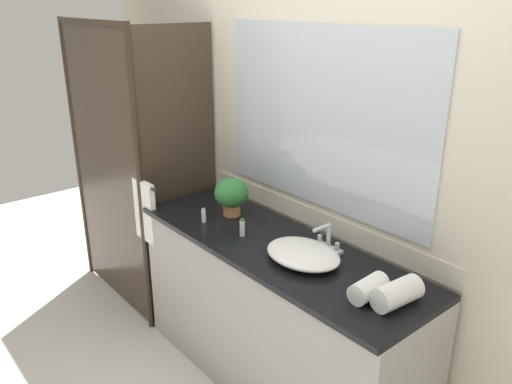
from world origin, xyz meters
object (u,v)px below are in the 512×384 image
soap_dish (225,198)px  rolled_towel_middle (369,288)px  potted_plant (232,194)px  rolled_towel_near_edge (397,293)px  amenity_bottle_lotion (242,228)px  faucet (327,241)px  amenity_bottle_body_wash (204,216)px  sink_basin (303,254)px

soap_dish → rolled_towel_middle: (1.33, -0.22, 0.03)m
potted_plant → rolled_towel_near_edge: bearing=-2.7°
amenity_bottle_lotion → rolled_towel_middle: 0.84m
rolled_towel_middle → faucet: bearing=154.6°
faucet → rolled_towel_middle: size_ratio=0.92×
potted_plant → rolled_towel_middle: size_ratio=1.24×
faucet → soap_dish: 0.90m
rolled_towel_middle → amenity_bottle_body_wash: bearing=-175.7°
sink_basin → rolled_towel_middle: bearing=-3.8°
potted_plant → rolled_towel_near_edge: size_ratio=1.03×
sink_basin → amenity_bottle_body_wash: amenity_bottle_body_wash is taller
potted_plant → rolled_towel_middle: potted_plant is taller
faucet → rolled_towel_middle: (0.43, -0.20, -0.00)m
sink_basin → amenity_bottle_lotion: 0.41m
amenity_bottle_body_wash → amenity_bottle_lotion: bearing=11.0°
soap_dish → rolled_towel_near_edge: (1.44, -0.17, 0.04)m
rolled_towel_near_edge → rolled_towel_middle: rolled_towel_near_edge is taller
rolled_towel_near_edge → potted_plant: bearing=177.3°
sink_basin → rolled_towel_middle: (0.43, -0.03, 0.01)m
amenity_bottle_lotion → rolled_towel_middle: amenity_bottle_lotion is taller
sink_basin → amenity_bottle_lotion: bearing=-172.2°
potted_plant → soap_dish: size_ratio=2.30×
soap_dish → amenity_bottle_lotion: 0.55m
faucet → rolled_towel_near_edge: 0.56m
amenity_bottle_lotion → rolled_towel_near_edge: 0.95m
soap_dish → amenity_bottle_lotion: bearing=-26.4°
sink_basin → faucet: faucet is taller
faucet → rolled_towel_near_edge: faucet is taller
soap_dish → amenity_bottle_body_wash: 0.37m
amenity_bottle_lotion → amenity_bottle_body_wash: 0.29m
sink_basin → amenity_bottle_body_wash: 0.71m
potted_plant → amenity_bottle_lotion: 0.31m
faucet → amenity_bottle_lotion: faucet is taller
amenity_bottle_lotion → potted_plant: bearing=153.6°
sink_basin → faucet: 0.17m
potted_plant → amenity_bottle_body_wash: size_ratio=2.70×
potted_plant → amenity_bottle_body_wash: bearing=-96.1°
soap_dish → amenity_bottle_lotion: amenity_bottle_lotion is taller
sink_basin → faucet: size_ratio=2.38×
rolled_towel_near_edge → rolled_towel_middle: bearing=-156.1°
potted_plant → rolled_towel_middle: 1.11m
sink_basin → potted_plant: 0.69m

